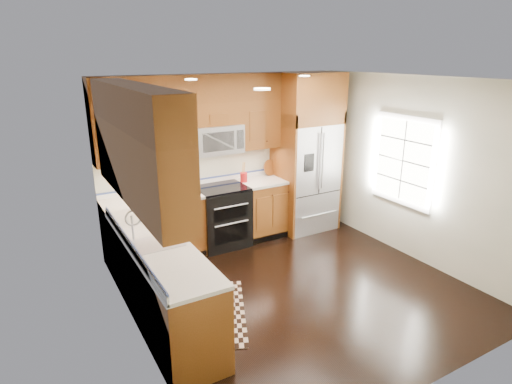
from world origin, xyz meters
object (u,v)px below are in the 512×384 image
utensil_crock (244,175)px  rug (210,312)px  range (222,216)px  knife_block (182,183)px  refrigerator (306,153)px

utensil_crock → rug: bearing=-128.9°
range → rug: 1.94m
range → knife_block: 0.83m
refrigerator → rug: refrigerator is taller
refrigerator → range: bearing=178.6°
refrigerator → rug: 3.24m
range → knife_block: knife_block is taller
knife_block → utensil_crock: 1.01m
rug → utensil_crock: utensil_crock is taller
refrigerator → knife_block: (-2.12, 0.18, -0.24)m
range → utensil_crock: size_ratio=2.96×
refrigerator → utensil_crock: bearing=173.1°
refrigerator → knife_block: 2.14m
range → utensil_crock: bearing=12.4°
rug → knife_block: size_ratio=4.42×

